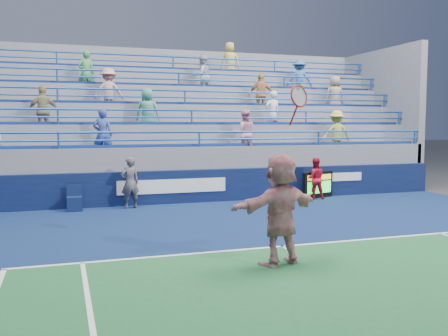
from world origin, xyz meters
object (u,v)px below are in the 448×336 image
object	(u,v)px
tennis_player	(280,209)
line_judge	(130,183)
serve_speed_board	(318,185)
ball_girl	(315,179)
judge_chair	(75,203)

from	to	relation	value
tennis_player	line_judge	bearing A→B (deg)	104.35
serve_speed_board	tennis_player	bearing A→B (deg)	-123.20
ball_girl	line_judge	bearing A→B (deg)	14.72
judge_chair	line_judge	bearing A→B (deg)	-1.08
line_judge	tennis_player	bearing A→B (deg)	91.15
tennis_player	ball_girl	xyz separation A→B (m)	(4.55, 7.10, -0.32)
line_judge	ball_girl	xyz separation A→B (m)	(6.38, -0.04, -0.08)
serve_speed_board	line_judge	xyz separation A→B (m)	(-6.61, -0.17, 0.34)
judge_chair	tennis_player	bearing A→B (deg)	-64.09
serve_speed_board	line_judge	distance (m)	6.62
judge_chair	ball_girl	distance (m)	8.05
serve_speed_board	judge_chair	size ratio (longest dim) A/B	1.69
line_judge	serve_speed_board	bearing A→B (deg)	168.25
judge_chair	line_judge	size ratio (longest dim) A/B	0.49
tennis_player	ball_girl	distance (m)	8.44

